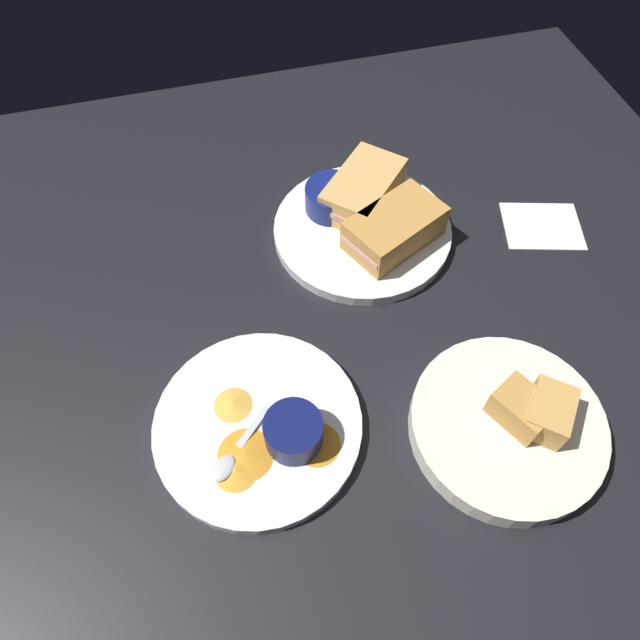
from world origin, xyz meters
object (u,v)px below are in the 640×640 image
at_px(sandwich_half_near, 395,228).
at_px(plate_chips_companion, 258,425).
at_px(ramekin_dark_sauce, 332,197).
at_px(sandwich_half_far, 363,190).
at_px(bread_basket_rear, 510,424).
at_px(spoon_by_gravy_ramekin, 231,458).
at_px(spoon_by_dark_ramekin, 365,225).
at_px(ramekin_light_gravy, 293,431).
at_px(plate_sandwich_main, 362,230).

distance_m(sandwich_half_near, plate_chips_companion, 0.32).
bearing_deg(ramekin_dark_sauce, sandwich_half_far, 178.89).
relative_size(plate_chips_companion, bread_basket_rear, 1.09).
bearing_deg(bread_basket_rear, spoon_by_gravy_ramekin, -7.82).
distance_m(sandwich_half_far, ramekin_dark_sauce, 0.05).
bearing_deg(spoon_by_dark_ramekin, ramekin_dark_sauce, -53.65).
bearing_deg(sandwich_half_far, ramekin_dark_sauce, -1.11).
distance_m(spoon_by_dark_ramekin, ramekin_light_gravy, 0.33).
xyz_separation_m(spoon_by_dark_ramekin, spoon_by_gravy_ramekin, (0.24, 0.29, 0.00)).
height_order(plate_sandwich_main, ramekin_light_gravy, ramekin_light_gravy).
bearing_deg(plate_sandwich_main, spoon_by_gravy_ramekin, 50.11).
distance_m(ramekin_light_gravy, spoon_by_gravy_ramekin, 0.07).
distance_m(ramekin_dark_sauce, spoon_by_gravy_ramekin, 0.39).
distance_m(plate_sandwich_main, ramekin_light_gravy, 0.33).
height_order(ramekin_dark_sauce, ramekin_light_gravy, ramekin_light_gravy).
bearing_deg(sandwich_half_near, plate_sandwich_main, -46.58).
xyz_separation_m(plate_sandwich_main, ramekin_dark_sauce, (0.03, -0.05, 0.03)).
xyz_separation_m(spoon_by_dark_ramekin, ramekin_light_gravy, (0.17, 0.28, 0.02)).
relative_size(plate_sandwich_main, bread_basket_rear, 1.16).
relative_size(plate_sandwich_main, ramekin_light_gravy, 3.90).
xyz_separation_m(plate_sandwich_main, bread_basket_rear, (-0.07, 0.33, 0.01)).
distance_m(ramekin_dark_sauce, bread_basket_rear, 0.39).
distance_m(plate_sandwich_main, plate_chips_companion, 0.32).
distance_m(ramekin_light_gravy, bread_basket_rear, 0.24).
distance_m(plate_chips_companion, bread_basket_rear, 0.28).
distance_m(sandwich_half_near, bread_basket_rear, 0.30).
distance_m(sandwich_half_far, ramekin_light_gravy, 0.37).
relative_size(sandwich_half_far, ramekin_dark_sauce, 1.90).
relative_size(sandwich_half_near, ramekin_dark_sauce, 1.95).
bearing_deg(ramekin_light_gravy, spoon_by_gravy_ramekin, 3.97).
bearing_deg(ramekin_light_gravy, ramekin_dark_sauce, -112.47).
xyz_separation_m(plate_sandwich_main, ramekin_light_gravy, (0.17, 0.28, 0.03)).
height_order(sandwich_half_far, spoon_by_gravy_ramekin, sandwich_half_far).
relative_size(sandwich_half_near, spoon_by_dark_ramekin, 1.70).
height_order(ramekin_dark_sauce, plate_chips_companion, ramekin_dark_sauce).
xyz_separation_m(ramekin_dark_sauce, plate_chips_companion, (0.17, 0.30, -0.03)).
xyz_separation_m(sandwich_half_near, spoon_by_gravy_ramekin, (0.27, 0.25, -0.02)).
bearing_deg(spoon_by_gravy_ramekin, plate_sandwich_main, -129.89).
bearing_deg(sandwich_half_near, sandwich_half_far, -76.58).
bearing_deg(ramekin_light_gravy, sandwich_half_far, -119.00).
xyz_separation_m(ramekin_light_gravy, spoon_by_gravy_ramekin, (0.07, 0.00, -0.02)).
xyz_separation_m(plate_chips_companion, spoon_by_gravy_ramekin, (0.04, 0.03, 0.01)).
distance_m(spoon_by_dark_ramekin, plate_chips_companion, 0.32).
xyz_separation_m(plate_sandwich_main, spoon_by_gravy_ramekin, (0.24, 0.29, 0.01)).
height_order(plate_sandwich_main, spoon_by_gravy_ramekin, spoon_by_gravy_ramekin).
bearing_deg(spoon_by_gravy_ramekin, sandwich_half_near, -137.25).
xyz_separation_m(ramekin_dark_sauce, spoon_by_gravy_ramekin, (0.21, 0.33, -0.02)).
distance_m(plate_sandwich_main, spoon_by_gravy_ramekin, 0.37).
relative_size(sandwich_half_near, spoon_by_gravy_ramekin, 1.84).
bearing_deg(ramekin_dark_sauce, spoon_by_gravy_ramekin, 58.10).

